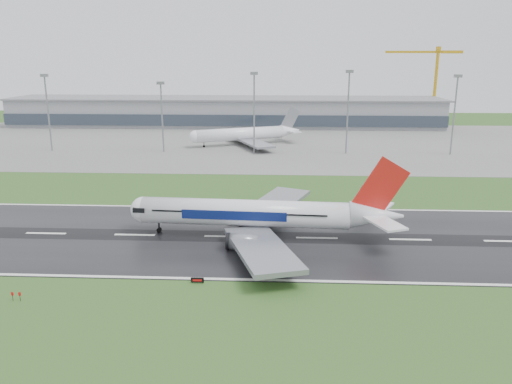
{
  "coord_description": "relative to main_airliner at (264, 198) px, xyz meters",
  "views": [
    {
      "loc": [
        31.9,
        -103.04,
        37.97
      ],
      "look_at": [
        26.19,
        12.0,
        7.0
      ],
      "focal_mm": 35.28,
      "sensor_mm": 36.0,
      "label": 1
    }
  ],
  "objects": [
    {
      "name": "apron",
      "position": [
        -28.41,
        124.33,
        -8.78
      ],
      "size": [
        400.0,
        130.0,
        0.08
      ],
      "primitive_type": "cube",
      "color": "slate",
      "rests_on": "ground"
    },
    {
      "name": "tower_crane",
      "position": [
        92.9,
        199.33,
        13.07
      ],
      "size": [
        44.38,
        4.43,
        43.79
      ],
      "primitive_type": null,
      "rotation": [
        0.0,
        0.0,
        0.05
      ],
      "color": "#C69113",
      "rests_on": "ground"
    },
    {
      "name": "floodmast_1",
      "position": [
        -92.06,
        99.33,
        6.3
      ],
      "size": [
        0.64,
        0.64,
        30.25
      ],
      "primitive_type": "cylinder",
      "color": "gray",
      "rests_on": "ground"
    },
    {
      "name": "floodmast_5",
      "position": [
        71.79,
        99.33,
        6.32
      ],
      "size": [
        0.64,
        0.64,
        30.29
      ],
      "primitive_type": "cylinder",
      "color": "gray",
      "rests_on": "ground"
    },
    {
      "name": "main_airliner",
      "position": [
        0.0,
        0.0,
        0.0
      ],
      "size": [
        62.22,
        59.57,
        17.45
      ],
      "primitive_type": null,
      "rotation": [
        0.0,
        0.0,
        -0.06
      ],
      "color": "silver",
      "rests_on": "runway"
    },
    {
      "name": "floodmast_4",
      "position": [
        30.02,
        99.33,
        7.16
      ],
      "size": [
        0.64,
        0.64,
        31.97
      ],
      "primitive_type": "cylinder",
      "color": "gray",
      "rests_on": "ground"
    },
    {
      "name": "ground",
      "position": [
        -28.41,
        -0.67,
        -8.82
      ],
      "size": [
        520.0,
        520.0,
        0.0
      ],
      "primitive_type": "plane",
      "color": "#294E1C",
      "rests_on": "ground"
    },
    {
      "name": "terminal",
      "position": [
        -28.41,
        184.33,
        -1.32
      ],
      "size": [
        240.0,
        36.0,
        15.0
      ],
      "primitive_type": "cube",
      "color": "gray",
      "rests_on": "ground"
    },
    {
      "name": "runway",
      "position": [
        -28.41,
        -0.67,
        -8.77
      ],
      "size": [
        400.0,
        45.0,
        0.1
      ],
      "primitive_type": "cube",
      "color": "black",
      "rests_on": "ground"
    },
    {
      "name": "parked_airliner",
      "position": [
        -12.69,
        118.42,
        -0.97
      ],
      "size": [
        68.74,
        66.92,
        15.56
      ],
      "primitive_type": null,
      "rotation": [
        0.0,
        0.0,
        0.43
      ],
      "color": "white",
      "rests_on": "apron"
    },
    {
      "name": "floodmast_2",
      "position": [
        -44.83,
        99.33,
        4.85
      ],
      "size": [
        0.64,
        0.64,
        27.34
      ],
      "primitive_type": "cylinder",
      "color": "gray",
      "rests_on": "ground"
    },
    {
      "name": "floodmast_3",
      "position": [
        -7.32,
        99.33,
        6.77
      ],
      "size": [
        0.64,
        0.64,
        31.18
      ],
      "primitive_type": "cylinder",
      "color": "gray",
      "rests_on": "ground"
    },
    {
      "name": "runway_sign",
      "position": [
        -10.65,
        -24.16,
        -8.3
      ],
      "size": [
        2.31,
        0.68,
        1.04
      ],
      "primitive_type": null,
      "rotation": [
        0.0,
        0.0,
        -0.19
      ],
      "color": "black",
      "rests_on": "ground"
    }
  ]
}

